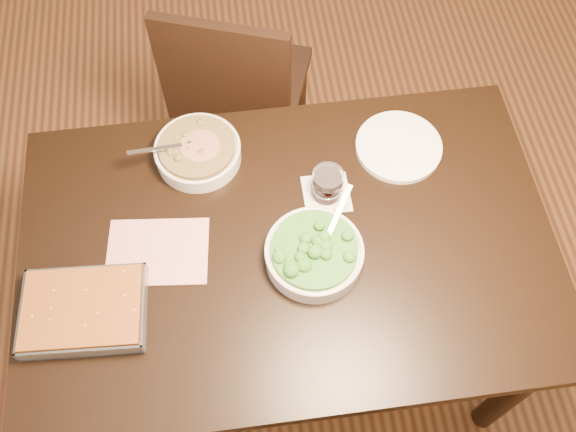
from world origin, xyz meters
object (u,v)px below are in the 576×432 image
at_px(broccoli_bowl, 314,253).
at_px(chair_far, 237,89).
at_px(baking_dish, 84,310).
at_px(wine_tumbler, 327,184).
at_px(table, 288,259).
at_px(stew_bowl, 198,151).
at_px(dinner_plate, 399,147).

distance_m(broccoli_bowl, chair_far, 0.86).
height_order(baking_dish, wine_tumbler, wine_tumbler).
height_order(table, stew_bowl, stew_bowl).
distance_m(table, baking_dish, 0.55).
bearing_deg(table, wine_tumbler, 47.54).
distance_m(stew_bowl, wine_tumbler, 0.38).
relative_size(stew_bowl, wine_tumbler, 2.82).
xyz_separation_m(broccoli_bowl, dinner_plate, (0.29, 0.31, -0.03)).
relative_size(wine_tumbler, dinner_plate, 0.38).
height_order(table, wine_tumbler, wine_tumbler).
height_order(baking_dish, chair_far, chair_far).
xyz_separation_m(broccoli_bowl, chair_far, (-0.14, 0.80, -0.27)).
height_order(broccoli_bowl, wine_tumbler, same).
bearing_deg(wine_tumbler, dinner_plate, 28.70).
bearing_deg(dinner_plate, baking_dish, -155.83).
bearing_deg(wine_tumbler, broccoli_bowl, -108.59).
height_order(table, broccoli_bowl, broccoli_bowl).
xyz_separation_m(baking_dish, dinner_plate, (0.87, 0.39, -0.02)).
relative_size(baking_dish, chair_far, 0.34).
bearing_deg(table, baking_dish, -165.84).
bearing_deg(table, dinner_plate, 36.47).
height_order(stew_bowl, broccoli_bowl, broccoli_bowl).
bearing_deg(dinner_plate, chair_far, 131.86).
height_order(wine_tumbler, chair_far, chair_far).
height_order(wine_tumbler, dinner_plate, wine_tumbler).
distance_m(dinner_plate, chair_far, 0.70).
distance_m(baking_dish, wine_tumbler, 0.69).
bearing_deg(dinner_plate, table, -143.53).
xyz_separation_m(baking_dish, chair_far, (0.43, 0.87, -0.27)).
height_order(stew_bowl, chair_far, chair_far).
bearing_deg(table, chair_far, 96.44).
relative_size(broccoli_bowl, chair_far, 0.29).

